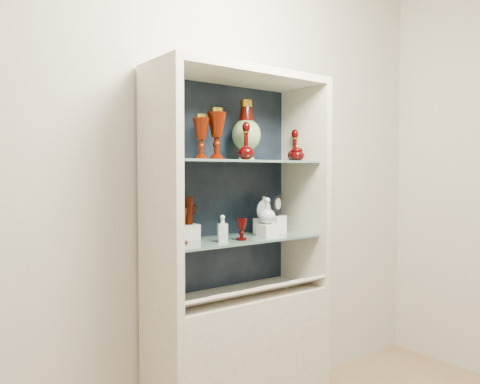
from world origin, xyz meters
TOP-DOWN VIEW (x-y plane):
  - wall_back at (0.00, 1.75)m, footprint 3.50×0.02m
  - cabinet_base at (0.00, 1.53)m, footprint 1.00×0.40m
  - cabinet_back_panel at (0.00, 1.72)m, footprint 0.98×0.02m
  - cabinet_side_left at (-0.48, 1.53)m, footprint 0.04×0.40m
  - cabinet_side_right at (0.48, 1.53)m, footprint 0.04×0.40m
  - cabinet_top_cap at (0.00, 1.53)m, footprint 1.00×0.40m
  - shelf_lower at (0.00, 1.55)m, footprint 0.92×0.34m
  - shelf_upper at (0.00, 1.55)m, footprint 0.92×0.34m
  - label_ledge at (0.00, 1.42)m, footprint 0.92×0.17m
  - label_card_0 at (-0.23, 1.42)m, footprint 0.10×0.06m
  - label_card_1 at (0.05, 1.42)m, footprint 0.10×0.06m
  - label_card_2 at (0.29, 1.42)m, footprint 0.10×0.06m
  - label_card_3 at (0.06, 1.42)m, footprint 0.10×0.06m
  - pedestal_lamp_left at (-0.24, 1.54)m, footprint 0.10×0.10m
  - pedestal_lamp_right at (-0.14, 1.54)m, footprint 0.14×0.14m
  - enamel_urn at (0.10, 1.60)m, footprint 0.19×0.19m
  - ruby_decanter_a at (0.02, 1.50)m, footprint 0.09×0.09m
  - ruby_decanter_b at (0.44, 1.57)m, footprint 0.10×0.10m
  - lidded_bowl at (0.39, 1.49)m, footprint 0.09×0.09m
  - cobalt_goblet at (-0.40, 1.62)m, footprint 0.08×0.08m
  - ruby_goblet_tall at (-0.35, 1.57)m, footprint 0.09×0.09m
  - ruby_goblet_small at (-0.04, 1.47)m, footprint 0.06×0.06m
  - riser_ruby_pitcher at (-0.25, 1.67)m, footprint 0.10×0.10m
  - ruby_pitcher at (-0.25, 1.67)m, footprint 0.11×0.07m
  - clear_square_bottle at (-0.15, 1.48)m, footprint 0.06×0.06m
  - riser_flat_flask at (0.21, 1.58)m, footprint 0.09×0.09m
  - flat_flask at (0.21, 1.58)m, footprint 0.10×0.05m
  - riser_clear_round_decanter at (0.16, 1.49)m, footprint 0.09×0.09m
  - clear_round_decanter at (0.16, 1.49)m, footprint 0.11×0.11m
  - riser_cameo_medallion at (0.32, 1.58)m, footprint 0.08×0.08m
  - cameo_medallion at (0.32, 1.58)m, footprint 0.12×0.08m

SIDE VIEW (x-z plane):
  - cabinet_base at x=0.00m, z-range 0.00..0.75m
  - label_ledge at x=0.00m, z-range 0.74..0.82m
  - label_card_0 at x=-0.23m, z-range 0.78..0.81m
  - label_card_1 at x=0.05m, z-range 0.78..0.81m
  - label_card_2 at x=0.29m, z-range 0.78..0.81m
  - label_card_3 at x=0.06m, z-range 0.78..0.81m
  - shelf_lower at x=0.00m, z-range 1.04..1.05m
  - riser_clear_round_decanter at x=0.16m, z-range 1.05..1.12m
  - riser_ruby_pitcher at x=-0.25m, z-range 1.05..1.13m
  - riser_flat_flask at x=0.21m, z-range 1.05..1.14m
  - riser_cameo_medallion at x=0.32m, z-range 1.05..1.15m
  - ruby_goblet_small at x=-0.04m, z-range 1.05..1.16m
  - clear_square_bottle at x=-0.15m, z-range 1.05..1.19m
  - cobalt_goblet at x=-0.40m, z-range 1.05..1.22m
  - ruby_goblet_tall at x=-0.35m, z-range 1.05..1.23m
  - clear_round_decanter at x=0.16m, z-range 1.12..1.26m
  - ruby_pitcher at x=-0.25m, z-range 1.13..1.28m
  - flat_flask at x=0.21m, z-range 1.14..1.27m
  - cameo_medallion at x=0.32m, z-range 1.15..1.28m
  - cabinet_back_panel at x=0.00m, z-range 0.75..1.90m
  - cabinet_side_left at x=-0.48m, z-range 0.75..1.90m
  - cabinet_side_right at x=0.48m, z-range 0.75..1.90m
  - wall_back at x=0.00m, z-range 0.00..2.80m
  - shelf_upper at x=0.00m, z-range 1.46..1.47m
  - lidded_bowl at x=0.39m, z-range 1.47..1.57m
  - ruby_decanter_b at x=0.44m, z-range 1.47..1.67m
  - pedestal_lamp_left at x=-0.24m, z-range 1.47..1.70m
  - ruby_decanter_a at x=0.02m, z-range 1.47..1.70m
  - pedestal_lamp_right at x=-0.14m, z-range 1.47..1.74m
  - enamel_urn at x=0.10m, z-range 1.47..1.81m
  - cabinet_top_cap at x=0.00m, z-range 1.90..1.94m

